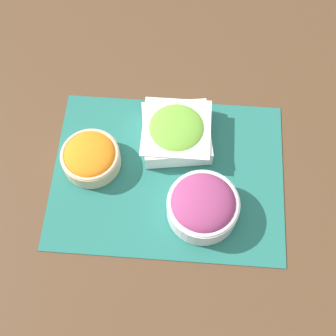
{
  "coord_description": "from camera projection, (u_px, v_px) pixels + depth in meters",
  "views": [
    {
      "loc": [
        -0.03,
        0.43,
        0.93
      ],
      "look_at": [
        0.0,
        0.0,
        0.03
      ],
      "focal_mm": 50.0,
      "sensor_mm": 36.0,
      "label": 1
    }
  ],
  "objects": [
    {
      "name": "ground_plane",
      "position": [
        168.0,
        175.0,
        1.03
      ],
      "size": [
        3.0,
        3.0,
        0.0
      ],
      "primitive_type": "plane",
      "color": "#513823"
    },
    {
      "name": "placemat",
      "position": [
        168.0,
        174.0,
        1.03
      ],
      "size": [
        0.5,
        0.38,
        0.0
      ],
      "color": "#236B60",
      "rests_on": "ground_plane"
    },
    {
      "name": "carrot_bowl",
      "position": [
        91.0,
        157.0,
        1.01
      ],
      "size": [
        0.13,
        0.13,
        0.06
      ],
      "color": "beige",
      "rests_on": "placemat"
    },
    {
      "name": "onion_bowl",
      "position": [
        203.0,
        205.0,
        0.95
      ],
      "size": [
        0.15,
        0.15,
        0.07
      ],
      "color": "silver",
      "rests_on": "placemat"
    },
    {
      "name": "lettuce_bowl",
      "position": [
        176.0,
        131.0,
        1.04
      ],
      "size": [
        0.17,
        0.17,
        0.06
      ],
      "color": "white",
      "rests_on": "placemat"
    }
  ]
}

